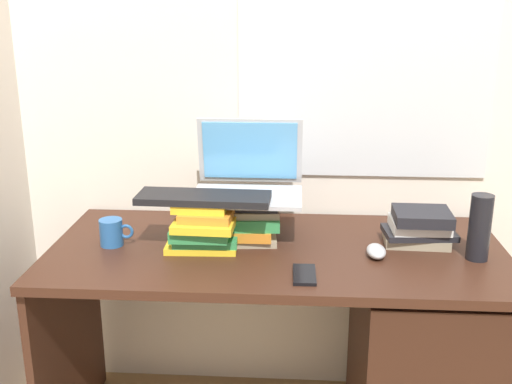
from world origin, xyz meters
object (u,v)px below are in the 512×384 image
(book_stack_side, at_px, (419,227))
(computer_mouse, at_px, (376,251))
(book_stack_tall, at_px, (246,219))
(water_bottle, at_px, (480,227))
(laptop, at_px, (248,177))
(keyboard, at_px, (204,198))
(mug, at_px, (112,232))
(desk, at_px, (389,346))
(book_stack_keyboard_riser, at_px, (204,226))
(cell_phone, at_px, (304,275))

(book_stack_side, bearing_deg, computer_mouse, -143.56)
(book_stack_tall, relative_size, water_bottle, 1.15)
(laptop, height_order, keyboard, laptop)
(book_stack_tall, bearing_deg, computer_mouse, -15.83)
(laptop, distance_m, water_bottle, 0.75)
(mug, xyz_separation_m, water_bottle, (1.16, -0.04, 0.06))
(keyboard, xyz_separation_m, computer_mouse, (0.54, -0.03, -0.16))
(desk, bearing_deg, book_stack_side, 43.88)
(desk, height_order, book_stack_keyboard_riser, book_stack_keyboard_riser)
(keyboard, bearing_deg, cell_phone, -28.61)
(book_stack_side, bearing_deg, keyboard, -173.10)
(book_stack_tall, xyz_separation_m, book_stack_keyboard_riser, (-0.13, -0.09, 0.01))
(book_stack_keyboard_riser, relative_size, keyboard, 0.56)
(keyboard, height_order, mug, keyboard)
(book_stack_side, distance_m, water_bottle, 0.20)
(desk, relative_size, book_stack_tall, 6.20)
(book_stack_tall, bearing_deg, keyboard, -143.62)
(book_stack_keyboard_riser, height_order, computer_mouse, book_stack_keyboard_riser)
(book_stack_keyboard_riser, xyz_separation_m, mug, (-0.30, 0.02, -0.03))
(book_stack_keyboard_riser, xyz_separation_m, computer_mouse, (0.55, -0.03, -0.06))
(book_stack_keyboard_riser, distance_m, water_bottle, 0.86)
(computer_mouse, relative_size, mug, 0.93)
(book_stack_side, bearing_deg, laptop, 173.61)
(book_stack_tall, xyz_separation_m, cell_phone, (0.19, -0.28, -0.07))
(keyboard, relative_size, computer_mouse, 4.04)
(laptop, bearing_deg, desk, -17.00)
(mug, bearing_deg, desk, -0.77)
(mug, bearing_deg, keyboard, -2.50)
(book_stack_keyboard_riser, bearing_deg, cell_phone, -30.16)
(cell_phone, bearing_deg, desk, 32.46)
(keyboard, bearing_deg, water_bottle, 0.32)
(book_stack_side, bearing_deg, desk, -136.12)
(book_stack_keyboard_riser, height_order, water_bottle, water_bottle)
(book_stack_tall, relative_size, book_stack_side, 1.00)
(book_stack_tall, relative_size, book_stack_keyboard_riser, 1.01)
(water_bottle, bearing_deg, laptop, 166.64)
(book_stack_side, distance_m, laptop, 0.59)
(book_stack_side, xyz_separation_m, water_bottle, (0.16, -0.11, 0.04))
(book_stack_tall, xyz_separation_m, book_stack_side, (0.57, -0.01, -0.01))
(computer_mouse, xyz_separation_m, mug, (-0.85, 0.04, 0.03))
(desk, relative_size, mug, 13.17)
(computer_mouse, relative_size, cell_phone, 0.76)
(computer_mouse, bearing_deg, water_bottle, 0.46)
(book_stack_keyboard_riser, height_order, laptop, laptop)
(laptop, bearing_deg, book_stack_side, -6.39)
(book_stack_keyboard_riser, bearing_deg, laptop, 48.49)
(laptop, bearing_deg, water_bottle, -13.36)
(laptop, xyz_separation_m, keyboard, (-0.13, -0.15, -0.03))
(book_stack_tall, bearing_deg, mug, -169.70)
(laptop, relative_size, keyboard, 0.86)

